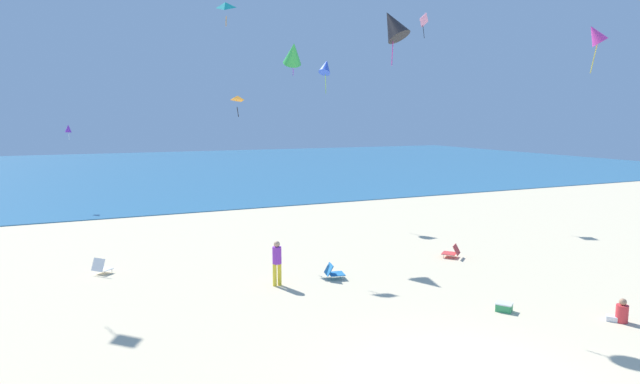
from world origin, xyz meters
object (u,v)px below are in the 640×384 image
object	(u,v)px
kite_green	(293,53)
kite_pink	(424,21)
kite_blue	(326,67)
beach_chair_far_left	(333,272)
kite_teal	(225,5)
kite_purple	(68,128)
person_0	(620,313)
kite_orange	(238,98)
beach_chair_far_right	(101,267)
person_3	(277,260)
kite_magenta	(596,34)
kite_black	(393,25)
cooler_box	(504,307)
beach_chair_mid_beach	(452,252)

from	to	relation	value
kite_green	kite_pink	xyz separation A→B (m)	(10.33, 5.17, 2.93)
kite_blue	kite_green	bearing A→B (deg)	-125.67
kite_pink	beach_chair_far_left	bearing A→B (deg)	-136.04
kite_teal	kite_purple	size ratio (longest dim) A/B	1.08
person_0	kite_orange	size ratio (longest dim) A/B	0.74
beach_chair_far_right	kite_blue	size ratio (longest dim) A/B	0.39
beach_chair_far_left	kite_purple	size ratio (longest dim) A/B	0.78
beach_chair_far_left	kite_purple	distance (m)	23.21
person_3	kite_magenta	size ratio (longest dim) A/B	0.83
beach_chair_far_left	kite_black	distance (m)	8.72
beach_chair_far_left	kite_pink	xyz separation A→B (m)	(10.90, 10.51, 11.21)
beach_chair_far_right	kite_blue	world-z (taller)	kite_blue
person_3	cooler_box	bearing A→B (deg)	-132.94
kite_blue	person_0	bearing A→B (deg)	-87.30
kite_purple	kite_orange	world-z (taller)	kite_orange
cooler_box	kite_purple	distance (m)	29.07
beach_chair_mid_beach	person_3	world-z (taller)	person_3
beach_chair_mid_beach	kite_black	xyz separation A→B (m)	(-4.55, -2.40, 8.46)
kite_green	kite_magenta	bearing A→B (deg)	-39.22
kite_green	kite_teal	bearing A→B (deg)	158.77
kite_purple	kite_orange	xyz separation A→B (m)	(6.91, -15.44, 1.51)
kite_pink	beach_chair_mid_beach	bearing A→B (deg)	-117.38
kite_pink	kite_magenta	bearing A→B (deg)	-94.85
kite_pink	kite_green	bearing A→B (deg)	-153.40
beach_chair_far_right	person_0	xyz separation A→B (m)	(13.37, -11.04, -0.03)
beach_chair_mid_beach	person_0	distance (m)	7.68
kite_magenta	beach_chair_far_left	bearing A→B (deg)	167.33
beach_chair_mid_beach	kite_orange	xyz separation A→B (m)	(-7.68, 4.85, 6.34)
kite_black	beach_chair_mid_beach	bearing A→B (deg)	27.84
kite_teal	kite_blue	world-z (taller)	kite_teal
kite_purple	kite_orange	bearing A→B (deg)	-65.89
kite_black	kite_green	world-z (taller)	kite_black
kite_magenta	kite_orange	bearing A→B (deg)	146.66
beach_chair_far_left	kite_green	xyz separation A→B (m)	(0.57, 5.34, 8.28)
person_3	kite_purple	xyz separation A→B (m)	(-6.69, 20.85, 4.18)
beach_chair_far_left	kite_orange	world-z (taller)	kite_orange
person_3	beach_chair_far_left	bearing A→B (deg)	-91.92
kite_magenta	kite_purple	distance (m)	29.94
kite_purple	kite_magenta	bearing A→B (deg)	-51.19
beach_chair_far_right	person_0	bearing A→B (deg)	-81.83
beach_chair_far_left	person_3	world-z (taller)	person_3
cooler_box	person_3	distance (m)	7.49
beach_chair_far_left	kite_pink	size ratio (longest dim) A/B	0.52
person_3	kite_magenta	xyz separation A→B (m)	(11.93, -2.29, 7.96)
kite_magenta	kite_blue	world-z (taller)	kite_magenta
kite_orange	kite_pink	distance (m)	14.58
kite_purple	kite_blue	bearing A→B (deg)	-35.19
cooler_box	kite_magenta	xyz separation A→B (m)	(6.51, 2.82, 8.74)
kite_magenta	kite_green	xyz separation A→B (m)	(-9.25, 7.55, -0.33)
beach_chair_far_left	kite_blue	bearing A→B (deg)	77.68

